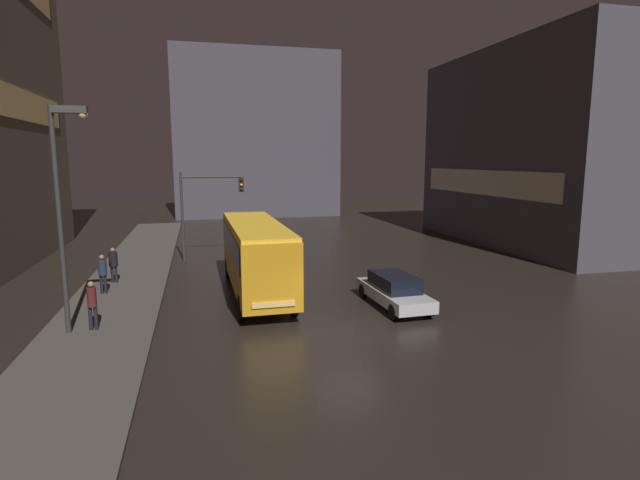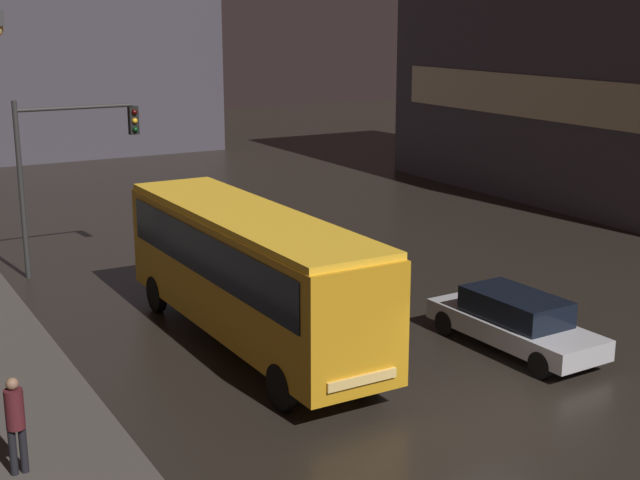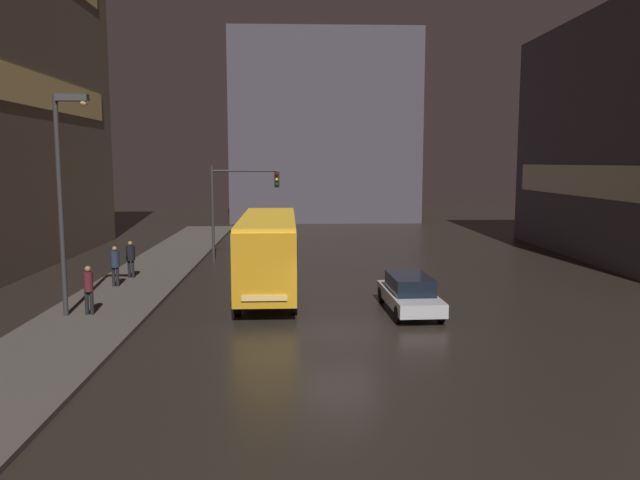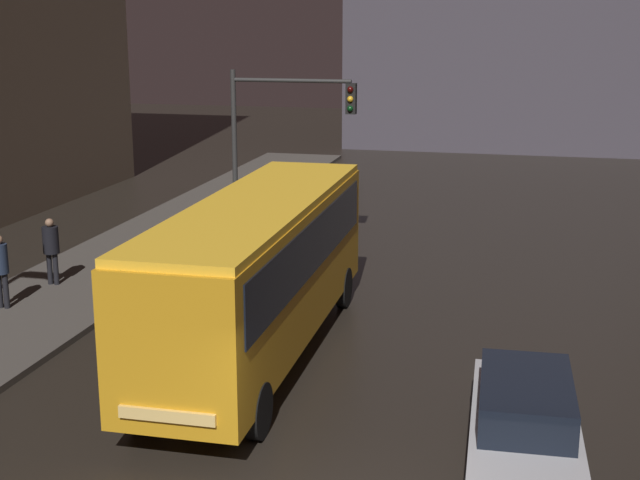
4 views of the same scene
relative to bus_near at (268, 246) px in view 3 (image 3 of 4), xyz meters
name	(u,v)px [view 3 (image 3 of 4)]	position (x,y,z in m)	size (l,w,h in m)	color
ground_plane	(341,332)	(2.71, -6.22, -2.10)	(120.00, 120.00, 0.00)	black
sidewalk_left	(145,277)	(-6.29, 3.78, -2.03)	(4.00, 48.00, 0.15)	#47423D
building_far_backdrop	(323,129)	(4.01, 37.03, 6.92)	(18.07, 12.00, 18.04)	#423D47
bus_near	(268,246)	(0.00, 0.00, 0.00)	(2.51, 10.32, 3.41)	orange
car_taxi	(410,293)	(5.56, -3.49, -1.36)	(1.92, 4.82, 1.43)	#B7B7BC
pedestrian_near	(131,256)	(-6.82, 3.32, -0.86)	(0.51, 0.51, 1.80)	black
pedestrian_mid	(115,262)	(-6.97, 1.22, -0.85)	(0.42, 0.42, 1.83)	black
pedestrian_far	(89,286)	(-6.43, -4.07, -0.89)	(0.44, 0.44, 1.82)	black
traffic_light_main	(238,196)	(-2.10, 8.77, 1.73)	(3.89, 0.35, 5.55)	#2D2D2D
street_lamp_sidewalk	(65,172)	(-7.02, -4.18, 3.31)	(1.25, 0.36, 8.00)	#2D2D2D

